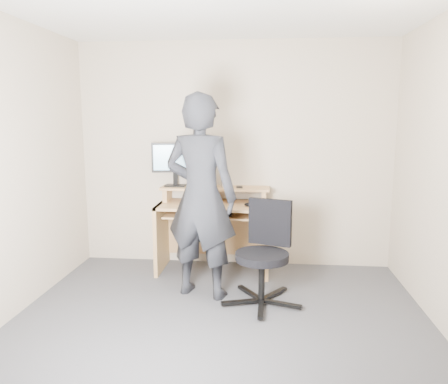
% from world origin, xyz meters
% --- Properties ---
extents(ground, '(3.50, 3.50, 0.00)m').
position_xyz_m(ground, '(0.00, 0.00, 0.00)').
color(ground, '#54555A').
rests_on(ground, ground).
extents(back_wall, '(3.50, 0.02, 2.50)m').
position_xyz_m(back_wall, '(0.00, 1.75, 1.25)').
color(back_wall, beige).
rests_on(back_wall, ground).
extents(desk, '(1.20, 0.60, 0.91)m').
position_xyz_m(desk, '(-0.20, 1.53, 0.55)').
color(desk, tan).
rests_on(desk, ground).
extents(monitor, '(0.51, 0.14, 0.49)m').
position_xyz_m(monitor, '(-0.65, 1.61, 1.20)').
color(monitor, black).
rests_on(monitor, desk).
extents(external_drive, '(0.10, 0.14, 0.20)m').
position_xyz_m(external_drive, '(-0.34, 1.62, 1.01)').
color(external_drive, black).
rests_on(external_drive, desk).
extents(travel_mug, '(0.10, 0.10, 0.18)m').
position_xyz_m(travel_mug, '(-0.10, 1.61, 1.00)').
color(travel_mug, silver).
rests_on(travel_mug, desk).
extents(smartphone, '(0.08, 0.13, 0.01)m').
position_xyz_m(smartphone, '(0.07, 1.60, 0.92)').
color(smartphone, black).
rests_on(smartphone, desk).
extents(charger, '(0.05, 0.05, 0.03)m').
position_xyz_m(charger, '(-0.39, 1.51, 0.93)').
color(charger, black).
rests_on(charger, desk).
extents(headphones, '(0.18, 0.18, 0.06)m').
position_xyz_m(headphones, '(-0.41, 1.65, 0.92)').
color(headphones, silver).
rests_on(headphones, desk).
extents(keyboard, '(0.46, 0.18, 0.03)m').
position_xyz_m(keyboard, '(-0.22, 1.36, 0.67)').
color(keyboard, black).
rests_on(keyboard, desk).
extents(mouse, '(0.10, 0.07, 0.04)m').
position_xyz_m(mouse, '(0.18, 1.35, 0.77)').
color(mouse, black).
rests_on(mouse, desk).
extents(office_chair, '(0.72, 0.69, 0.91)m').
position_xyz_m(office_chair, '(0.36, 0.67, 0.50)').
color(office_chair, black).
rests_on(office_chair, ground).
extents(person, '(0.79, 0.62, 1.89)m').
position_xyz_m(person, '(-0.24, 0.79, 0.95)').
color(person, black).
rests_on(person, ground).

